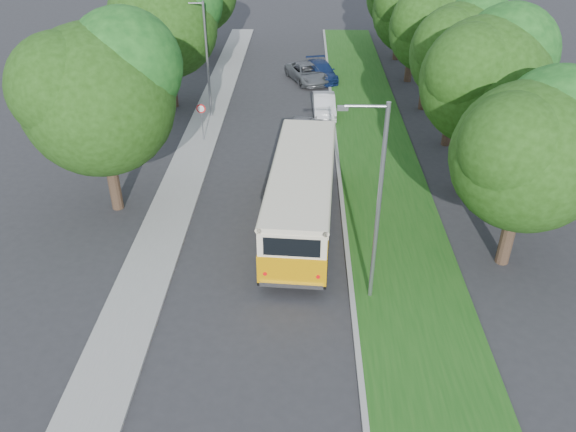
{
  "coord_description": "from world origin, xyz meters",
  "views": [
    {
      "loc": [
        1.58,
        -19.59,
        14.28
      ],
      "look_at": [
        1.0,
        1.03,
        1.5
      ],
      "focal_mm": 35.0,
      "sensor_mm": 36.0,
      "label": 1
    }
  ],
  "objects_px": {
    "car_silver": "(301,133)",
    "car_blue": "(322,71)",
    "car_white": "(324,105)",
    "car_grey": "(307,73)",
    "lamppost_far": "(205,56)",
    "vintage_bus": "(302,196)",
    "lamppost_near": "(376,201)"
  },
  "relations": [
    {
      "from": "car_grey",
      "to": "lamppost_near",
      "type": "bearing_deg",
      "value": -106.66
    },
    {
      "from": "car_white",
      "to": "car_grey",
      "type": "xyz_separation_m",
      "value": [
        -1.16,
        7.01,
        -0.0
      ]
    },
    {
      "from": "car_white",
      "to": "car_grey",
      "type": "relative_size",
      "value": 0.85
    },
    {
      "from": "lamppost_near",
      "to": "car_grey",
      "type": "distance_m",
      "value": 26.59
    },
    {
      "from": "lamppost_near",
      "to": "car_blue",
      "type": "distance_m",
      "value": 26.99
    },
    {
      "from": "car_silver",
      "to": "car_blue",
      "type": "distance_m",
      "value": 12.48
    },
    {
      "from": "lamppost_far",
      "to": "car_white",
      "type": "distance_m",
      "value": 8.46
    },
    {
      "from": "car_blue",
      "to": "car_grey",
      "type": "bearing_deg",
      "value": -169.8
    },
    {
      "from": "lamppost_near",
      "to": "lamppost_far",
      "type": "distance_m",
      "value": 20.53
    },
    {
      "from": "vintage_bus",
      "to": "car_blue",
      "type": "distance_m",
      "value": 21.62
    },
    {
      "from": "lamppost_far",
      "to": "vintage_bus",
      "type": "xyz_separation_m",
      "value": [
        6.28,
        -13.34,
        -2.51
      ]
    },
    {
      "from": "lamppost_near",
      "to": "vintage_bus",
      "type": "xyz_separation_m",
      "value": [
        -2.62,
        5.16,
        -2.77
      ]
    },
    {
      "from": "car_white",
      "to": "vintage_bus",
      "type": "bearing_deg",
      "value": -97.57
    },
    {
      "from": "car_silver",
      "to": "car_white",
      "type": "relative_size",
      "value": 1.01
    },
    {
      "from": "lamppost_far",
      "to": "car_grey",
      "type": "bearing_deg",
      "value": 49.77
    },
    {
      "from": "car_blue",
      "to": "car_grey",
      "type": "distance_m",
      "value": 1.26
    },
    {
      "from": "car_silver",
      "to": "car_grey",
      "type": "bearing_deg",
      "value": 92.94
    },
    {
      "from": "car_blue",
      "to": "vintage_bus",
      "type": "bearing_deg",
      "value": -106.31
    },
    {
      "from": "lamppost_near",
      "to": "car_grey",
      "type": "bearing_deg",
      "value": 95.17
    },
    {
      "from": "lamppost_far",
      "to": "car_silver",
      "type": "xyz_separation_m",
      "value": [
        6.16,
        -4.17,
        -3.41
      ]
    },
    {
      "from": "lamppost_near",
      "to": "car_grey",
      "type": "xyz_separation_m",
      "value": [
        -2.37,
        26.22,
        -3.69
      ]
    },
    {
      "from": "lamppost_far",
      "to": "car_silver",
      "type": "height_order",
      "value": "lamppost_far"
    },
    {
      "from": "car_silver",
      "to": "car_grey",
      "type": "xyz_separation_m",
      "value": [
        0.38,
        11.9,
        -0.03
      ]
    },
    {
      "from": "car_silver",
      "to": "car_white",
      "type": "height_order",
      "value": "car_silver"
    },
    {
      "from": "car_white",
      "to": "car_blue",
      "type": "relative_size",
      "value": 0.89
    },
    {
      "from": "vintage_bus",
      "to": "car_blue",
      "type": "relative_size",
      "value": 2.34
    },
    {
      "from": "lamppost_near",
      "to": "lamppost_far",
      "type": "height_order",
      "value": "lamppost_near"
    },
    {
      "from": "car_silver",
      "to": "car_blue",
      "type": "height_order",
      "value": "car_silver"
    },
    {
      "from": "lamppost_near",
      "to": "vintage_bus",
      "type": "relative_size",
      "value": 0.74
    },
    {
      "from": "car_silver",
      "to": "car_grey",
      "type": "height_order",
      "value": "car_silver"
    },
    {
      "from": "car_grey",
      "to": "car_white",
      "type": "bearing_deg",
      "value": -102.39
    },
    {
      "from": "car_white",
      "to": "car_blue",
      "type": "distance_m",
      "value": 7.5
    }
  ]
}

